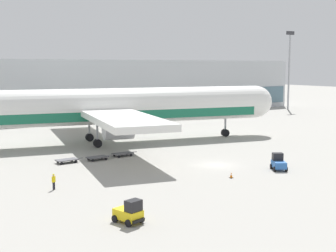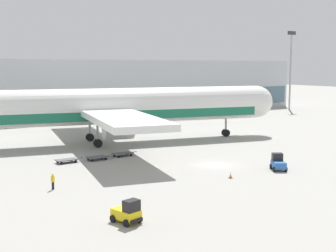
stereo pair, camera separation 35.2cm
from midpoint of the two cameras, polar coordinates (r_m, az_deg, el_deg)
ground_plane at (r=60.37m, az=6.00°, el=-4.76°), size 400.00×400.00×0.00m
terminal_building at (r=128.75m, az=-2.48°, el=4.87°), size 90.00×18.20×14.00m
light_mast at (r=139.06m, az=14.80°, el=7.28°), size 2.80×0.50×22.28m
airplane_main at (r=76.71m, az=-6.53°, el=2.24°), size 57.29×48.58×17.00m
baggage_tug_foreground at (r=58.76m, az=13.44°, el=-4.39°), size 2.55×2.82×2.00m
baggage_tug_mid at (r=38.53m, az=-4.69°, el=-10.45°), size 2.13×2.71×2.00m
baggage_dolly_lead at (r=62.73m, az=-12.07°, el=-4.06°), size 3.73×1.60×0.48m
baggage_dolly_second at (r=63.80m, az=-8.46°, el=-3.78°), size 3.73×1.60×0.48m
baggage_dolly_third at (r=65.95m, az=-5.37°, el=-3.37°), size 3.73×1.60×0.48m
ground_crew_near at (r=49.61m, az=-13.67°, el=-6.45°), size 0.48×0.39×1.68m
traffic_cone_near at (r=53.69m, az=7.83°, el=-5.96°), size 0.40×0.40×0.67m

